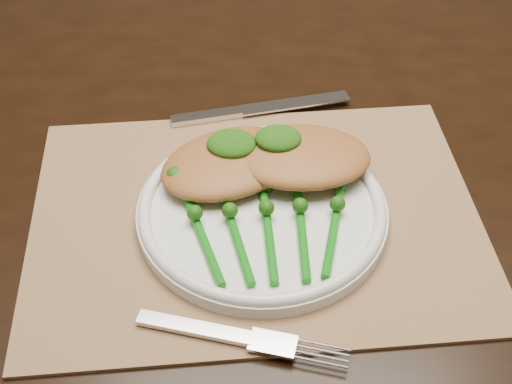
{
  "coord_description": "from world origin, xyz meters",
  "views": [
    {
      "loc": [
        -0.13,
        -0.8,
        1.26
      ],
      "look_at": [
        -0.15,
        -0.31,
        0.78
      ],
      "focal_mm": 50.0,
      "sensor_mm": 36.0,
      "label": 1
    }
  ],
  "objects_px": {
    "dinner_plate": "(262,210)",
    "chicken_fillet_left": "(230,162)",
    "dining_table": "(289,298)",
    "placemat": "(256,217)",
    "broccolini_bundle": "(268,229)"
  },
  "relations": [
    {
      "from": "dinner_plate",
      "to": "chicken_fillet_left",
      "type": "xyz_separation_m",
      "value": [
        -0.03,
        0.05,
        0.02
      ]
    },
    {
      "from": "dining_table",
      "to": "dinner_plate",
      "type": "distance_m",
      "value": 0.43
    },
    {
      "from": "placemat",
      "to": "chicken_fillet_left",
      "type": "distance_m",
      "value": 0.06
    },
    {
      "from": "chicken_fillet_left",
      "to": "dining_table",
      "type": "bearing_deg",
      "value": 33.89
    },
    {
      "from": "dining_table",
      "to": "dinner_plate",
      "type": "height_order",
      "value": "dinner_plate"
    },
    {
      "from": "dinner_plate",
      "to": "broccolini_bundle",
      "type": "relative_size",
      "value": 1.34
    },
    {
      "from": "placemat",
      "to": "chicken_fillet_left",
      "type": "relative_size",
      "value": 3.02
    },
    {
      "from": "dining_table",
      "to": "chicken_fillet_left",
      "type": "distance_m",
      "value": 0.44
    },
    {
      "from": "dining_table",
      "to": "dinner_plate",
      "type": "bearing_deg",
      "value": -103.33
    },
    {
      "from": "dinner_plate",
      "to": "broccolini_bundle",
      "type": "xyz_separation_m",
      "value": [
        0.01,
        -0.03,
        0.01
      ]
    },
    {
      "from": "dinner_plate",
      "to": "broccolini_bundle",
      "type": "bearing_deg",
      "value": -79.11
    },
    {
      "from": "chicken_fillet_left",
      "to": "dinner_plate",
      "type": "bearing_deg",
      "value": -84.14
    },
    {
      "from": "placemat",
      "to": "chicken_fillet_left",
      "type": "xyz_separation_m",
      "value": [
        -0.03,
        0.05,
        0.03
      ]
    },
    {
      "from": "placemat",
      "to": "chicken_fillet_left",
      "type": "height_order",
      "value": "chicken_fillet_left"
    },
    {
      "from": "chicken_fillet_left",
      "to": "broccolini_bundle",
      "type": "bearing_deg",
      "value": -92.86
    }
  ]
}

